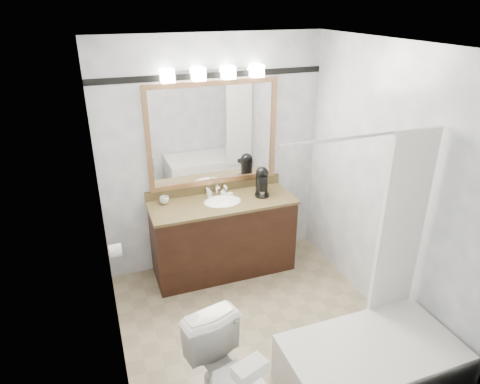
# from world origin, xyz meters

# --- Properties ---
(room) EXTENTS (2.42, 2.62, 2.52)m
(room) POSITION_xyz_m (0.00, 0.00, 1.25)
(room) COLOR gray
(room) RESTS_ON ground
(vanity) EXTENTS (1.53, 0.58, 0.97)m
(vanity) POSITION_xyz_m (0.00, 1.02, 0.44)
(vanity) COLOR black
(vanity) RESTS_ON ground
(mirror) EXTENTS (1.40, 0.04, 1.10)m
(mirror) POSITION_xyz_m (0.00, 1.28, 1.50)
(mirror) COLOR #AF794F
(mirror) RESTS_ON room
(vanity_light_bar) EXTENTS (1.02, 0.14, 0.12)m
(vanity_light_bar) POSITION_xyz_m (0.00, 1.23, 2.13)
(vanity_light_bar) COLOR silver
(vanity_light_bar) RESTS_ON room
(accent_stripe) EXTENTS (2.40, 0.01, 0.06)m
(accent_stripe) POSITION_xyz_m (0.00, 1.29, 2.10)
(accent_stripe) COLOR black
(accent_stripe) RESTS_ON room
(bathtub) EXTENTS (1.30, 0.75, 1.96)m
(bathtub) POSITION_xyz_m (0.55, -0.90, 0.28)
(bathtub) COLOR white
(bathtub) RESTS_ON ground
(tp_roll) EXTENTS (0.11, 0.12, 0.12)m
(tp_roll) POSITION_xyz_m (-1.14, 0.66, 0.70)
(tp_roll) COLOR white
(tp_roll) RESTS_ON room
(toilet) EXTENTS (0.59, 0.83, 0.76)m
(toilet) POSITION_xyz_m (-0.53, -0.82, 0.38)
(toilet) COLOR white
(toilet) RESTS_ON ground
(tissue_box) EXTENTS (0.23, 0.17, 0.08)m
(tissue_box) POSITION_xyz_m (-0.53, -1.12, 0.81)
(tissue_box) COLOR white
(tissue_box) RESTS_ON toilet
(coffee_maker) EXTENTS (0.17, 0.20, 0.31)m
(coffee_maker) POSITION_xyz_m (0.46, 1.04, 1.01)
(coffee_maker) COLOR black
(coffee_maker) RESTS_ON vanity
(cup_left) EXTENTS (0.12, 0.12, 0.08)m
(cup_left) POSITION_xyz_m (-0.58, 1.18, 0.89)
(cup_left) COLOR white
(cup_left) RESTS_ON vanity
(soap_bottle_a) EXTENTS (0.05, 0.05, 0.10)m
(soap_bottle_a) POSITION_xyz_m (-0.10, 1.16, 0.90)
(soap_bottle_a) COLOR white
(soap_bottle_a) RESTS_ON vanity
(soap_bottle_b) EXTENTS (0.08, 0.08, 0.08)m
(soap_bottle_b) POSITION_xyz_m (0.05, 1.16, 0.89)
(soap_bottle_b) COLOR white
(soap_bottle_b) RESTS_ON vanity
(soap_bar) EXTENTS (0.09, 0.07, 0.02)m
(soap_bar) POSITION_xyz_m (0.11, 1.13, 0.86)
(soap_bar) COLOR beige
(soap_bar) RESTS_ON vanity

